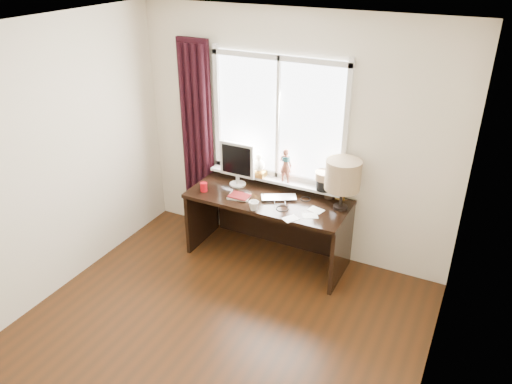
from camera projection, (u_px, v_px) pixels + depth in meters
The scene contains 18 objects.
floor at pixel (195, 359), 4.20m from camera, with size 3.50×4.00×0.00m, color #331D0D.
ceiling at pixel (171, 42), 3.02m from camera, with size 3.50×4.00×0.00m, color white.
wall_back at pixel (292, 138), 5.21m from camera, with size 3.50×2.60×0.00m, color beige.
wall_left at pixel (16, 180), 4.31m from camera, with size 4.00×2.60×0.00m, color beige.
wall_right at pixel (435, 295), 2.91m from camera, with size 4.00×2.60×0.00m, color beige.
laptop at pixel (279, 198), 5.17m from camera, with size 0.36×0.23×0.03m, color silver.
mug at pixel (254, 205), 4.94m from camera, with size 0.10×0.09×0.10m, color white.
red_cup at pixel (204, 187), 5.31m from camera, with size 0.07×0.07×0.10m, color #A3070E.
window at pixel (279, 137), 5.21m from camera, with size 1.52×0.22×1.40m.
curtain at pixel (197, 140), 5.67m from camera, with size 0.38×0.09×2.25m.
desk at pixel (272, 214), 5.39m from camera, with size 1.70×0.70×0.75m.
monitor at pixel (237, 162), 5.35m from camera, with size 0.40×0.18×0.49m.
notebook_stack at pixel (239, 196), 5.19m from camera, with size 0.24×0.20×0.03m.
brush_holder at pixel (329, 193), 5.17m from camera, with size 0.09×0.09×0.25m.
icon_frame at pixel (340, 194), 5.13m from camera, with size 0.10×0.03×0.13m.
table_lamp at pixel (343, 175), 4.83m from camera, with size 0.35×0.35×0.52m.
loose_papers at pixel (306, 215), 4.88m from camera, with size 0.33×0.44×0.00m.
desk_cables at pixel (291, 203), 5.09m from camera, with size 0.32×0.45×0.01m.
Camera 1 is at (1.85, -2.55, 3.16)m, focal length 35.00 mm.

